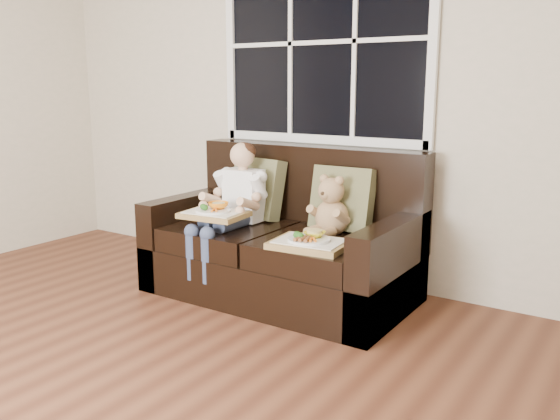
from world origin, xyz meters
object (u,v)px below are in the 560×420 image
Objects in this scene: loveseat at (285,248)px; child at (235,197)px; tray_right at (310,242)px; tray_left at (214,212)px; teddy_bear at (331,210)px.

loveseat is 2.04× the size of child.
tray_right is (0.38, -0.33, 0.17)m from loveseat.
loveseat is at bearing 133.49° from tray_right.
tray_left is (0.01, -0.23, -0.06)m from child.
tray_left is 0.91× the size of tray_right.
teddy_bear is (0.65, 0.14, -0.03)m from child.
tray_right is (0.71, -0.21, -0.16)m from child.
loveseat is 0.53m from tray_right.
child reaches higher than teddy_bear.
child is 1.81× the size of tray_right.
tray_left is at bearing -132.23° from loveseat.
tray_right is at bearing -73.92° from teddy_bear.
teddy_bear reaches higher than tray_right.
tray_right is at bearing -4.84° from tray_left.
teddy_bear is 0.74m from tray_left.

